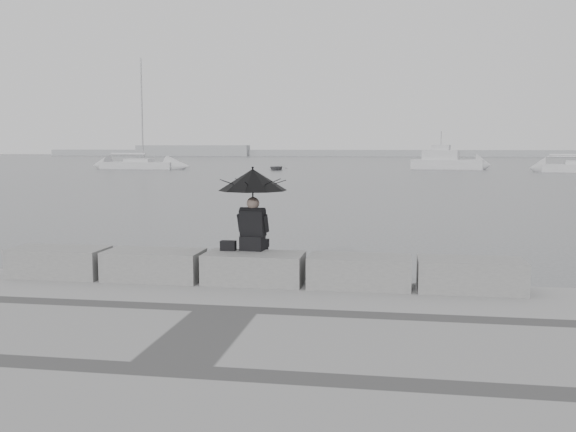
% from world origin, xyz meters
% --- Properties ---
extents(ground, '(360.00, 360.00, 0.00)m').
position_xyz_m(ground, '(0.00, 0.00, 0.00)').
color(ground, '#4D5053').
rests_on(ground, ground).
extents(stone_block_far_left, '(1.60, 0.80, 0.50)m').
position_xyz_m(stone_block_far_left, '(-3.40, -0.45, 0.75)').
color(stone_block_far_left, slate).
rests_on(stone_block_far_left, promenade).
extents(stone_block_left, '(1.60, 0.80, 0.50)m').
position_xyz_m(stone_block_left, '(-1.70, -0.45, 0.75)').
color(stone_block_left, slate).
rests_on(stone_block_left, promenade).
extents(stone_block_centre, '(1.60, 0.80, 0.50)m').
position_xyz_m(stone_block_centre, '(0.00, -0.45, 0.75)').
color(stone_block_centre, slate).
rests_on(stone_block_centre, promenade).
extents(stone_block_right, '(1.60, 0.80, 0.50)m').
position_xyz_m(stone_block_right, '(1.70, -0.45, 0.75)').
color(stone_block_right, slate).
rests_on(stone_block_right, promenade).
extents(stone_block_far_right, '(1.60, 0.80, 0.50)m').
position_xyz_m(stone_block_far_right, '(3.40, -0.45, 0.75)').
color(stone_block_far_right, slate).
rests_on(stone_block_far_right, promenade).
extents(seated_person, '(1.15, 1.15, 1.39)m').
position_xyz_m(seated_person, '(-0.09, -0.12, 2.00)').
color(seated_person, black).
rests_on(seated_person, stone_block_centre).
extents(bag, '(0.25, 0.14, 0.16)m').
position_xyz_m(bag, '(-0.48, -0.25, 1.08)').
color(bag, black).
rests_on(bag, stone_block_centre).
extents(distant_landmass, '(180.00, 8.00, 2.80)m').
position_xyz_m(distant_landmass, '(-8.14, 154.51, 0.90)').
color(distant_landmass, '#A0A2A5').
rests_on(distant_landmass, ground).
extents(sailboat_left, '(9.29, 3.38, 12.90)m').
position_xyz_m(sailboat_left, '(-27.44, 61.30, 0.51)').
color(sailboat_left, silver).
rests_on(sailboat_left, ground).
extents(motor_cruiser, '(8.46, 4.39, 4.50)m').
position_xyz_m(motor_cruiser, '(8.34, 66.06, 0.89)').
color(motor_cruiser, silver).
rests_on(motor_cruiser, ground).
extents(dinghy, '(3.17, 1.47, 0.52)m').
position_xyz_m(dinghy, '(-10.84, 60.35, 0.26)').
color(dinghy, gray).
rests_on(dinghy, ground).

